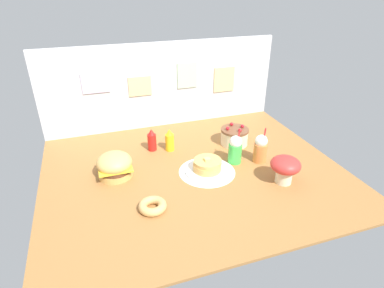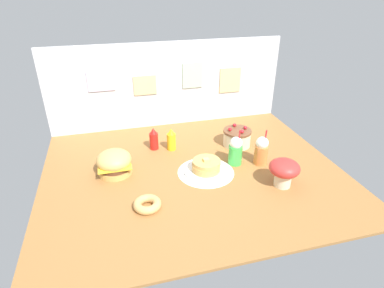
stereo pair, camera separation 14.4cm
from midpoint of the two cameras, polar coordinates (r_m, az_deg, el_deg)
The scene contains 12 objects.
ground_plane at distance 2.57m, azimuth 1.82°, elevation -5.06°, with size 2.34×1.92×0.02m, color #9E6B38.
back_wall at distance 3.23m, azimuth -2.94°, elevation 10.52°, with size 2.34×0.04×0.84m.
doily_mat at distance 2.56m, azimuth 4.11°, elevation -5.06°, with size 0.45×0.45×0.00m, color white.
burger at distance 2.55m, azimuth -12.17°, elevation -3.31°, with size 0.27×0.27×0.20m.
pancake_stack at distance 2.53m, azimuth 4.17°, elevation -4.17°, with size 0.35×0.35×0.12m.
layer_cake at distance 2.95m, azimuth 9.43°, elevation 1.15°, with size 0.26×0.26×0.19m.
ketchup_bottle at distance 2.86m, azimuth -5.41°, elevation 0.83°, with size 0.08×0.08×0.20m.
mustard_bottle at distance 2.84m, azimuth -2.27°, elevation 0.72°, with size 0.08×0.08×0.20m.
cream_soda_cup at distance 2.64m, azimuth 9.35°, elevation -1.21°, with size 0.11×0.11×0.31m.
orange_float_cup at distance 2.69m, azimuth 13.81°, elevation -1.18°, with size 0.11×0.11×0.31m.
donut_pink_glaze at distance 2.19m, azimuth -6.11°, elevation -10.67°, with size 0.19×0.19×0.06m.
mushroom_stool at distance 2.45m, azimuth 17.79°, elevation -4.52°, with size 0.23×0.23×0.22m.
Camera 2 is at (-0.57, -2.08, 1.39)m, focal length 29.82 mm.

